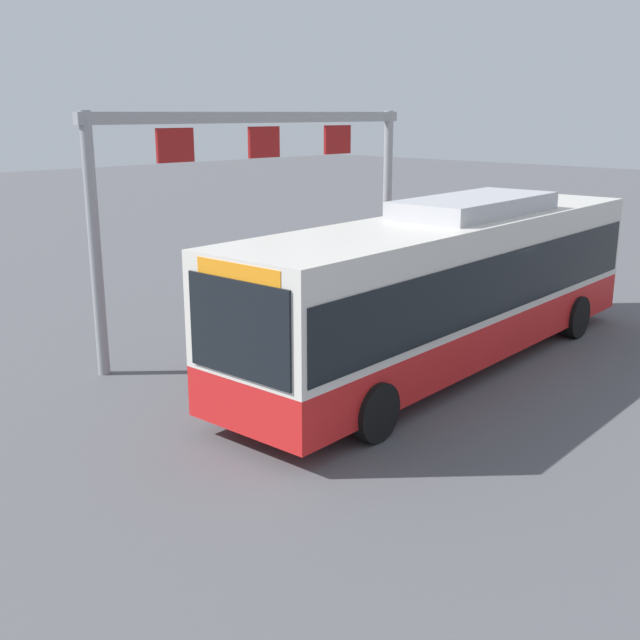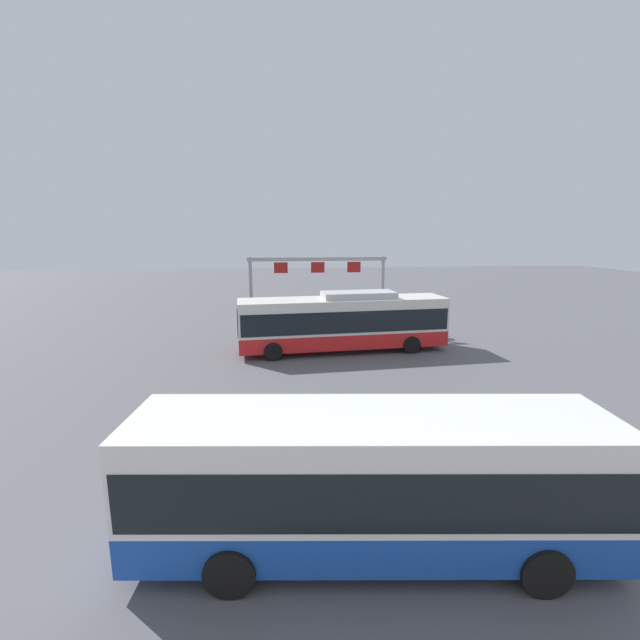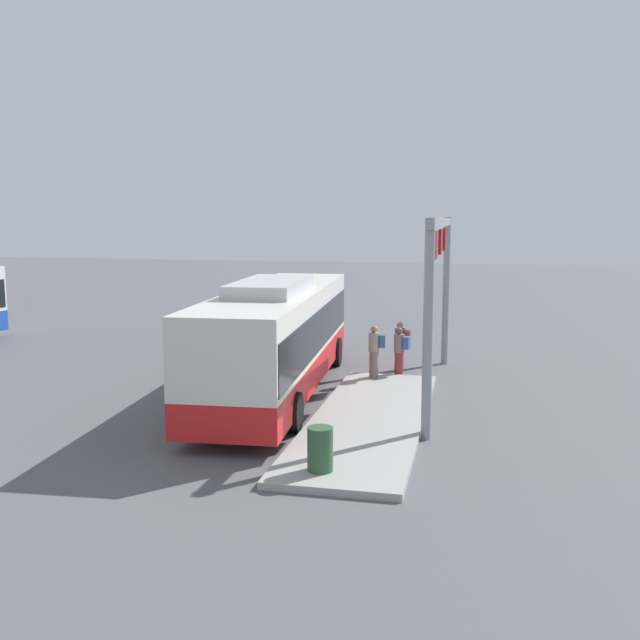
{
  "view_description": "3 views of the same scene",
  "coord_description": "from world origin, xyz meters",
  "px_view_note": "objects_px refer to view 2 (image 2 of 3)",
  "views": [
    {
      "loc": [
        12.92,
        9.01,
        5.16
      ],
      "look_at": [
        2.67,
        -1.12,
        1.27
      ],
      "focal_mm": 43.33,
      "sensor_mm": 36.0,
      "label": 1
    },
    {
      "loc": [
        4.13,
        24.04,
        6.79
      ],
      "look_at": [
        1.32,
        -0.11,
        1.85
      ],
      "focal_mm": 24.27,
      "sensor_mm": 36.0,
      "label": 2
    },
    {
      "loc": [
        -19.94,
        -5.74,
        5.25
      ],
      "look_at": [
        4.1,
        -0.36,
        1.63
      ],
      "focal_mm": 39.97,
      "sensor_mm": 36.0,
      "label": 3
    }
  ],
  "objects_px": {
    "bus_background_left": "(371,475)",
    "person_boarding": "(274,326)",
    "bus_main": "(343,320)",
    "person_waiting_near": "(305,325)",
    "trash_bin": "(433,328)",
    "person_waiting_mid": "(292,325)"
  },
  "relations": [
    {
      "from": "person_waiting_near",
      "to": "bus_main",
      "type": "bearing_deg",
      "value": 28.75
    },
    {
      "from": "bus_background_left",
      "to": "person_waiting_mid",
      "type": "xyz_separation_m",
      "value": [
        0.67,
        -19.28,
        -0.89
      ]
    },
    {
      "from": "person_waiting_mid",
      "to": "person_boarding",
      "type": "bearing_deg",
      "value": -73.69
    },
    {
      "from": "person_waiting_near",
      "to": "person_waiting_mid",
      "type": "height_order",
      "value": "person_waiting_near"
    },
    {
      "from": "bus_main",
      "to": "bus_background_left",
      "type": "height_order",
      "value": "bus_main"
    },
    {
      "from": "bus_background_left",
      "to": "person_boarding",
      "type": "distance_m",
      "value": 19.28
    },
    {
      "from": "person_waiting_near",
      "to": "trash_bin",
      "type": "bearing_deg",
      "value": 82.57
    },
    {
      "from": "person_boarding",
      "to": "person_waiting_near",
      "type": "bearing_deg",
      "value": 75.89
    },
    {
      "from": "bus_main",
      "to": "person_boarding",
      "type": "height_order",
      "value": "bus_main"
    },
    {
      "from": "bus_background_left",
      "to": "trash_bin",
      "type": "height_order",
      "value": "bus_background_left"
    },
    {
      "from": "person_boarding",
      "to": "trash_bin",
      "type": "xyz_separation_m",
      "value": [
        -10.5,
        0.47,
        -0.28
      ]
    },
    {
      "from": "person_waiting_near",
      "to": "trash_bin",
      "type": "height_order",
      "value": "person_waiting_near"
    },
    {
      "from": "person_waiting_mid",
      "to": "trash_bin",
      "type": "relative_size",
      "value": 1.86
    },
    {
      "from": "bus_main",
      "to": "person_waiting_near",
      "type": "height_order",
      "value": "bus_main"
    },
    {
      "from": "person_waiting_near",
      "to": "trash_bin",
      "type": "xyz_separation_m",
      "value": [
        -8.49,
        -0.13,
        -0.44
      ]
    },
    {
      "from": "bus_main",
      "to": "bus_background_left",
      "type": "bearing_deg",
      "value": 78.6
    },
    {
      "from": "person_waiting_near",
      "to": "trash_bin",
      "type": "distance_m",
      "value": 8.51
    },
    {
      "from": "person_boarding",
      "to": "bus_main",
      "type": "bearing_deg",
      "value": 53.56
    },
    {
      "from": "bus_main",
      "to": "person_boarding",
      "type": "distance_m",
      "value": 5.19
    },
    {
      "from": "person_waiting_near",
      "to": "person_boarding",
      "type": "bearing_deg",
      "value": -114.85
    },
    {
      "from": "bus_main",
      "to": "trash_bin",
      "type": "distance_m",
      "value": 7.18
    },
    {
      "from": "bus_background_left",
      "to": "person_boarding",
      "type": "bearing_deg",
      "value": 102.04
    }
  ]
}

